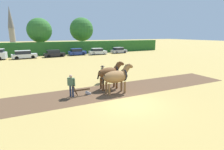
{
  "coord_description": "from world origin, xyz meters",
  "views": [
    {
      "loc": [
        -6.17,
        -9.57,
        4.66
      ],
      "look_at": [
        0.61,
        3.95,
        1.1
      ],
      "focal_mm": 28.0,
      "sensor_mm": 36.0,
      "label": 1
    }
  ],
  "objects_px": {
    "church_spire": "(11,25)",
    "farmer_beside_team": "(103,73)",
    "tree_center": "(82,30)",
    "plow": "(83,91)",
    "draft_horse_lead_right": "(110,73)",
    "parked_car_center_left": "(54,54)",
    "parked_car_right": "(119,50)",
    "parked_car_left": "(24,55)",
    "parked_car_center_right": "(98,51)",
    "draft_horse_lead_left": "(117,77)",
    "farmer_at_plow": "(71,84)",
    "tree_center_left": "(40,30)",
    "parked_car_center": "(77,52)"
  },
  "relations": [
    {
      "from": "parked_car_center",
      "to": "tree_center",
      "type": "bearing_deg",
      "value": 66.51
    },
    {
      "from": "plow",
      "to": "farmer_beside_team",
      "type": "relative_size",
      "value": 0.9
    },
    {
      "from": "draft_horse_lead_right",
      "to": "farmer_at_plow",
      "type": "distance_m",
      "value": 3.56
    },
    {
      "from": "parked_car_center_right",
      "to": "farmer_at_plow",
      "type": "bearing_deg",
      "value": -113.0
    },
    {
      "from": "draft_horse_lead_left",
      "to": "plow",
      "type": "bearing_deg",
      "value": 165.64
    },
    {
      "from": "draft_horse_lead_left",
      "to": "tree_center_left",
      "type": "bearing_deg",
      "value": 95.97
    },
    {
      "from": "farmer_at_plow",
      "to": "parked_car_center_left",
      "type": "height_order",
      "value": "farmer_at_plow"
    },
    {
      "from": "parked_car_left",
      "to": "parked_car_center_right",
      "type": "distance_m",
      "value": 15.29
    },
    {
      "from": "parked_car_left",
      "to": "church_spire",
      "type": "bearing_deg",
      "value": 90.11
    },
    {
      "from": "parked_car_center",
      "to": "tree_center_left",
      "type": "bearing_deg",
      "value": 140.22
    },
    {
      "from": "draft_horse_lead_left",
      "to": "tree_center",
      "type": "bearing_deg",
      "value": 78.39
    },
    {
      "from": "church_spire",
      "to": "draft_horse_lead_right",
      "type": "xyz_separation_m",
      "value": [
        10.06,
        -69.55,
        -6.65
      ]
    },
    {
      "from": "tree_center",
      "to": "plow",
      "type": "height_order",
      "value": "tree_center"
    },
    {
      "from": "tree_center_left",
      "to": "draft_horse_lead_left",
      "type": "xyz_separation_m",
      "value": [
        2.7,
        -32.9,
        -4.1
      ]
    },
    {
      "from": "draft_horse_lead_right",
      "to": "parked_car_center_left",
      "type": "xyz_separation_m",
      "value": [
        -0.9,
        24.63,
        -0.71
      ]
    },
    {
      "from": "draft_horse_lead_right",
      "to": "farmer_at_plow",
      "type": "relative_size",
      "value": 1.52
    },
    {
      "from": "church_spire",
      "to": "farmer_beside_team",
      "type": "relative_size",
      "value": 9.13
    },
    {
      "from": "tree_center_left",
      "to": "draft_horse_lead_left",
      "type": "bearing_deg",
      "value": -85.3
    },
    {
      "from": "tree_center_left",
      "to": "plow",
      "type": "xyz_separation_m",
      "value": [
        0.14,
        -32.19,
        -5.16
      ]
    },
    {
      "from": "tree_center_left",
      "to": "parked_car_right",
      "type": "distance_m",
      "value": 19.19
    },
    {
      "from": "parked_car_right",
      "to": "tree_center",
      "type": "bearing_deg",
      "value": 124.21
    },
    {
      "from": "plow",
      "to": "farmer_beside_team",
      "type": "height_order",
      "value": "farmer_beside_team"
    },
    {
      "from": "draft_horse_lead_right",
      "to": "parked_car_left",
      "type": "bearing_deg",
      "value": 106.13
    },
    {
      "from": "parked_car_center_right",
      "to": "farmer_beside_team",
      "type": "bearing_deg",
      "value": -107.8
    },
    {
      "from": "draft_horse_lead_right",
      "to": "parked_car_center_right",
      "type": "height_order",
      "value": "draft_horse_lead_right"
    },
    {
      "from": "parked_car_center_left",
      "to": "tree_center_left",
      "type": "bearing_deg",
      "value": 101.56
    },
    {
      "from": "farmer_beside_team",
      "to": "parked_car_left",
      "type": "xyz_separation_m",
      "value": [
        -6.71,
        22.49,
        -0.23
      ]
    },
    {
      "from": "draft_horse_lead_right",
      "to": "parked_car_right",
      "type": "bearing_deg",
      "value": 60.92
    },
    {
      "from": "farmer_beside_team",
      "to": "parked_car_right",
      "type": "xyz_separation_m",
      "value": [
        14.48,
        23.04,
        -0.29
      ]
    },
    {
      "from": "parked_car_center_left",
      "to": "parked_car_center",
      "type": "height_order",
      "value": "parked_car_center"
    },
    {
      "from": "draft_horse_lead_left",
      "to": "parked_car_center",
      "type": "relative_size",
      "value": 0.73
    },
    {
      "from": "church_spire",
      "to": "plow",
      "type": "relative_size",
      "value": 10.19
    },
    {
      "from": "tree_center_left",
      "to": "parked_car_center_left",
      "type": "bearing_deg",
      "value": -75.27
    },
    {
      "from": "tree_center",
      "to": "farmer_at_plow",
      "type": "xyz_separation_m",
      "value": [
        -11.49,
        -34.29,
        -4.81
      ]
    },
    {
      "from": "parked_car_left",
      "to": "parked_car_right",
      "type": "relative_size",
      "value": 1.15
    },
    {
      "from": "draft_horse_lead_left",
      "to": "plow",
      "type": "distance_m",
      "value": 2.86
    },
    {
      "from": "tree_center_left",
      "to": "parked_car_left",
      "type": "relative_size",
      "value": 1.8
    },
    {
      "from": "tree_center_left",
      "to": "parked_car_left",
      "type": "height_order",
      "value": "tree_center_left"
    },
    {
      "from": "tree_center",
      "to": "parked_car_center_right",
      "type": "relative_size",
      "value": 2.18
    },
    {
      "from": "plow",
      "to": "tree_center",
      "type": "bearing_deg",
      "value": 74.15
    },
    {
      "from": "farmer_beside_team",
      "to": "church_spire",
      "type": "bearing_deg",
      "value": 103.89
    },
    {
      "from": "tree_center_left",
      "to": "parked_car_right",
      "type": "height_order",
      "value": "tree_center_left"
    },
    {
      "from": "plow",
      "to": "draft_horse_lead_right",
      "type": "bearing_deg",
      "value": 14.37
    },
    {
      "from": "draft_horse_lead_right",
      "to": "farmer_beside_team",
      "type": "height_order",
      "value": "draft_horse_lead_right"
    },
    {
      "from": "draft_horse_lead_right",
      "to": "draft_horse_lead_left",
      "type": "bearing_deg",
      "value": -89.89
    },
    {
      "from": "draft_horse_lead_left",
      "to": "farmer_beside_team",
      "type": "relative_size",
      "value": 1.66
    },
    {
      "from": "plow",
      "to": "parked_car_center_left",
      "type": "height_order",
      "value": "parked_car_center_left"
    },
    {
      "from": "tree_center_left",
      "to": "parked_car_center_left",
      "type": "distance_m",
      "value": 8.63
    },
    {
      "from": "tree_center",
      "to": "draft_horse_lead_right",
      "type": "bearing_deg",
      "value": -103.32
    },
    {
      "from": "parked_car_left",
      "to": "draft_horse_lead_left",
      "type": "bearing_deg",
      "value": -80.32
    }
  ]
}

